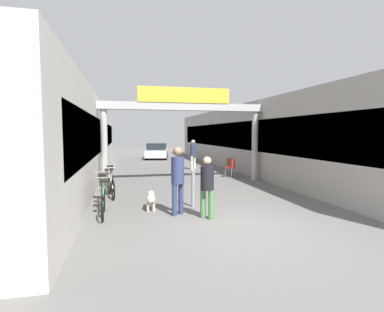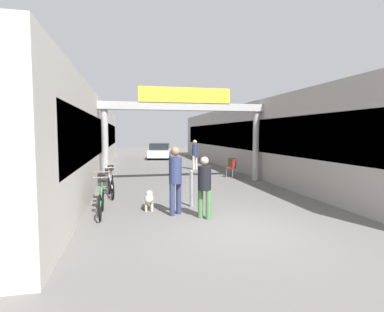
% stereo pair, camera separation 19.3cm
% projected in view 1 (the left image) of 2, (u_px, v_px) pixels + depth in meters
% --- Properties ---
extents(ground_plane, '(80.00, 80.00, 0.00)m').
position_uv_depth(ground_plane, '(241.00, 229.00, 6.81)').
color(ground_plane, '#605E5B').
extents(storefront_left, '(3.00, 26.00, 3.74)m').
position_uv_depth(storefront_left, '(76.00, 139.00, 16.21)').
color(storefront_left, beige).
rests_on(storefront_left, ground_plane).
extents(storefront_right, '(3.00, 26.00, 3.74)m').
position_uv_depth(storefront_right, '(250.00, 138.00, 18.49)').
color(storefront_right, '#9E9993').
rests_on(storefront_right, ground_plane).
extents(arcade_sign_gateway, '(7.40, 0.47, 4.12)m').
position_uv_depth(arcade_sign_gateway, '(184.00, 116.00, 12.94)').
color(arcade_sign_gateway, '#B2B2B2').
rests_on(arcade_sign_gateway, ground_plane).
extents(pedestrian_with_dog, '(0.47, 0.47, 1.82)m').
position_uv_depth(pedestrian_with_dog, '(178.00, 176.00, 7.93)').
color(pedestrian_with_dog, navy).
rests_on(pedestrian_with_dog, ground_plane).
extents(pedestrian_companion, '(0.48, 0.48, 1.59)m').
position_uv_depth(pedestrian_companion, '(207.00, 184.00, 7.60)').
color(pedestrian_companion, '#4C7F47').
rests_on(pedestrian_companion, ground_plane).
extents(pedestrian_carrying_crate, '(0.47, 0.47, 1.78)m').
position_uv_depth(pedestrian_carrying_crate, '(193.00, 153.00, 17.89)').
color(pedestrian_carrying_crate, silver).
rests_on(pedestrian_carrying_crate, ground_plane).
extents(dog_on_leash, '(0.33, 0.71, 0.51)m').
position_uv_depth(dog_on_leash, '(151.00, 199.00, 8.52)').
color(dog_on_leash, beige).
rests_on(dog_on_leash, ground_plane).
extents(bicycle_green_nearest, '(0.46, 1.69, 0.98)m').
position_uv_depth(bicycle_green_nearest, '(103.00, 199.00, 7.96)').
color(bicycle_green_nearest, black).
rests_on(bicycle_green_nearest, ground_plane).
extents(bicycle_red_second, '(0.46, 1.69, 0.98)m').
position_uv_depth(bicycle_red_second, '(102.00, 190.00, 9.12)').
color(bicycle_red_second, black).
rests_on(bicycle_red_second, ground_plane).
extents(bicycle_silver_third, '(0.47, 1.68, 0.98)m').
position_uv_depth(bicycle_silver_third, '(111.00, 184.00, 10.34)').
color(bicycle_silver_third, black).
rests_on(bicycle_silver_third, ground_plane).
extents(bicycle_orange_farthest, '(0.46, 1.69, 0.98)m').
position_uv_depth(bicycle_orange_farthest, '(111.00, 179.00, 11.45)').
color(bicycle_orange_farthest, black).
rests_on(bicycle_orange_farthest, ground_plane).
extents(bollard_post_metal, '(0.10, 0.10, 1.09)m').
position_uv_depth(bollard_post_metal, '(193.00, 188.00, 8.84)').
color(bollard_post_metal, gray).
rests_on(bollard_post_metal, ground_plane).
extents(cafe_chair_red_nearer, '(0.57, 0.57, 0.89)m').
position_uv_depth(cafe_chair_red_nearer, '(231.00, 166.00, 14.78)').
color(cafe_chair_red_nearer, gray).
rests_on(cafe_chair_red_nearer, ground_plane).
extents(cafe_chair_wood_farther, '(0.42, 0.42, 0.89)m').
position_uv_depth(cafe_chair_wood_farther, '(230.00, 164.00, 15.74)').
color(cafe_chair_wood_farther, gray).
rests_on(cafe_chair_wood_farther, ground_plane).
extents(parked_car_white, '(2.42, 4.24, 1.33)m').
position_uv_depth(parked_car_white, '(157.00, 151.00, 25.72)').
color(parked_car_white, silver).
rests_on(parked_car_white, ground_plane).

